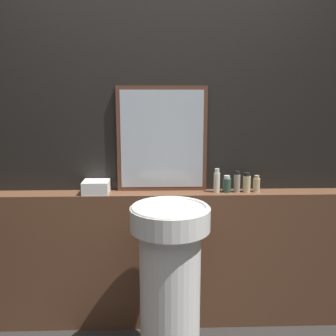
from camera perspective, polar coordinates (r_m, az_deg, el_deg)
name	(u,v)px	position (r m, az deg, el deg)	size (l,w,h in m)	color
wall_back	(156,136)	(2.43, -1.88, 4.85)	(8.00, 0.06, 2.50)	black
vanity_counter	(156,259)	(2.53, -1.77, -13.71)	(2.99, 0.17, 0.90)	brown
pedestal_sink	(170,279)	(2.16, 0.27, -16.57)	(0.43, 0.43, 0.93)	white
mirror	(162,139)	(2.39, -0.96, 4.41)	(0.57, 0.03, 0.67)	#563323
towel_stack	(96,187)	(2.40, -10.93, -2.85)	(0.16, 0.15, 0.08)	white
shampoo_bottle	(217,181)	(2.40, 7.41, -2.02)	(0.04, 0.04, 0.15)	beige
conditioner_bottle	(226,184)	(2.41, 8.91, -2.49)	(0.05, 0.05, 0.11)	#2D4C3D
lotion_bottle	(237,182)	(2.42, 10.42, -2.17)	(0.04, 0.04, 0.14)	gray
body_wash_bottle	(246,183)	(2.44, 11.86, -2.26)	(0.05, 0.05, 0.13)	#C6B284
hand_soap_bottle	(256,184)	(2.46, 13.30, -2.42)	(0.04, 0.04, 0.11)	#C6B284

